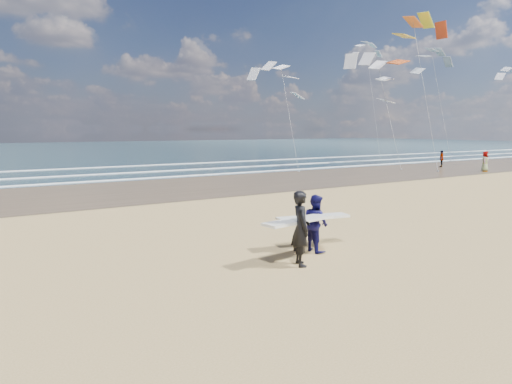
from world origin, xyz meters
TOP-DOWN VIEW (x-y plane):
  - wet_sand_strip at (20.00, 18.00)m, footprint 220.00×12.00m
  - ocean at (20.00, 72.00)m, footprint 220.00×100.00m
  - foam_breakers at (20.00, 28.10)m, footprint 220.00×11.70m
  - surfer_near at (0.55, 0.80)m, footprint 2.25×1.18m
  - surfer_far at (1.75, 1.65)m, footprint 2.26×1.23m
  - beachgoer_0 at (29.50, 13.27)m, footprint 0.95×0.78m
  - beachgoer_1 at (30.34, 17.95)m, footprint 0.96×0.78m
  - kite_0 at (26.87, 18.00)m, footprint 7.77×4.95m
  - kite_1 at (17.11, 23.92)m, footprint 5.91×4.75m
  - kite_2 at (38.64, 24.75)m, footprint 6.62×4.83m
  - kite_5 at (37.33, 33.44)m, footprint 5.24×4.68m
  - kite_7 at (25.79, 20.84)m, footprint 6.81×4.85m

SIDE VIEW (x-z plane):
  - wet_sand_strip at x=20.00m, z-range 0.00..0.01m
  - ocean at x=20.00m, z-range 0.00..0.02m
  - foam_breakers at x=20.00m, z-range 0.02..0.08m
  - beachgoer_1 at x=30.34m, z-range 0.00..1.53m
  - surfer_far at x=1.75m, z-range 0.01..1.65m
  - beachgoer_0 at x=29.50m, z-range 0.00..1.67m
  - surfer_near at x=0.55m, z-range 0.01..1.95m
  - kite_1 at x=17.11m, z-range 0.59..10.63m
  - kite_7 at x=25.79m, z-range 0.93..11.59m
  - kite_2 at x=38.64m, z-range 1.00..14.71m
  - kite_5 at x=37.33m, z-range 0.45..15.98m
  - kite_0 at x=26.87m, z-range 1.56..15.77m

